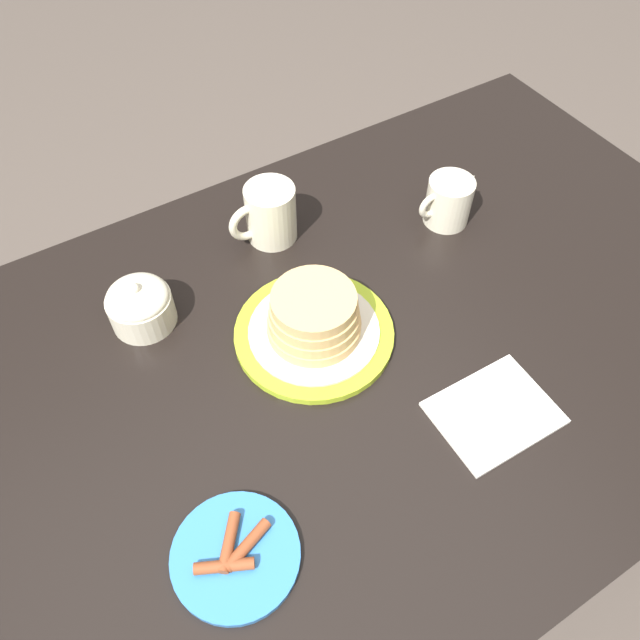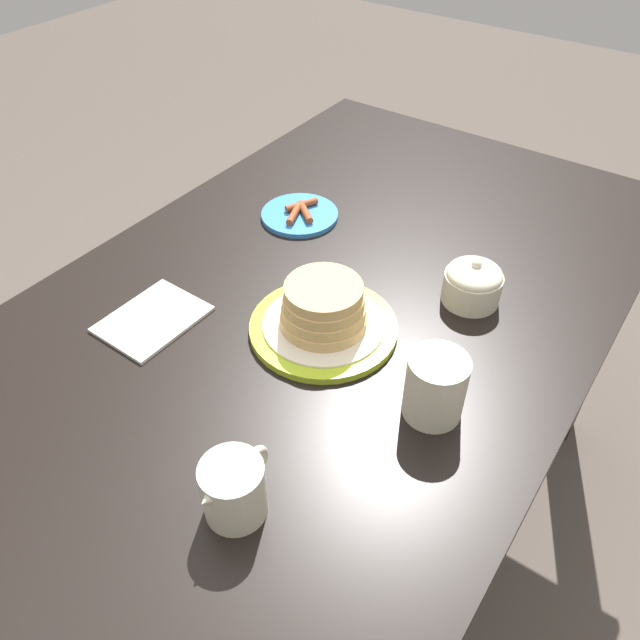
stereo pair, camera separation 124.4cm
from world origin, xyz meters
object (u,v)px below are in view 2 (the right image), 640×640
Objects in this scene: napkin at (153,319)px; side_plate_bacon at (300,214)px; pancake_plate at (324,314)px; coffee_mug at (437,385)px; creamer_pitcher at (233,489)px; sugar_bowl at (473,283)px.

side_plate_bacon is at bearing -1.81° from napkin.
pancake_plate is 0.33m from side_plate_bacon.
creamer_pitcher is at bearing 156.33° from coffee_mug.
pancake_plate is at bearing -59.59° from napkin.
coffee_mug is at bearing -78.33° from napkin.
creamer_pitcher reaches higher than side_plate_bacon.
side_plate_bacon is (0.24, 0.23, -0.03)m from pancake_plate.
coffee_mug is 0.72× the size of napkin.
sugar_bowl is at bearing -49.16° from napkin.
side_plate_bacon is 1.30× the size of coffee_mug.
side_plate_bacon is at bearing 83.98° from sugar_bowl.
napkin is at bearing 61.49° from creamer_pitcher.
coffee_mug is (-0.29, -0.44, 0.04)m from side_plate_bacon.
coffee_mug reaches higher than pancake_plate.
coffee_mug is at bearing -123.07° from side_plate_bacon.
pancake_plate is 1.55× the size of side_plate_bacon.
coffee_mug is 1.22× the size of sugar_bowl.
creamer_pitcher is 0.53m from sugar_bowl.
creamer_pitcher is (-0.28, 0.12, -0.01)m from coffee_mug.
pancake_plate is at bearing 78.06° from coffee_mug.
coffee_mug reaches higher than napkin.
napkin is (-0.09, 0.46, -0.05)m from coffee_mug.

